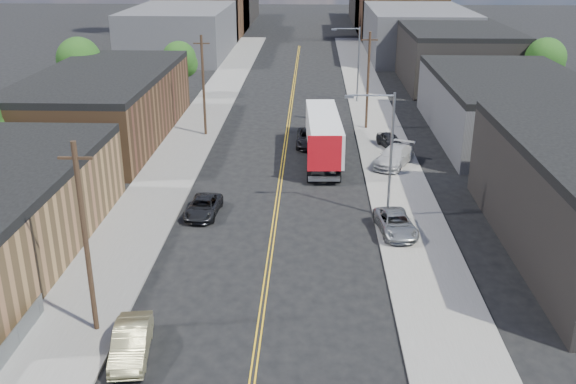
# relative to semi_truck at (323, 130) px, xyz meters

# --- Properties ---
(ground) EXTENTS (260.00, 260.00, 0.00)m
(ground) POSITION_rel_semi_truck_xyz_m (-3.57, 21.02, -2.37)
(ground) COLOR black
(ground) RESTS_ON ground
(centerline) EXTENTS (0.32, 120.00, 0.01)m
(centerline) POSITION_rel_semi_truck_xyz_m (-3.57, 6.02, -2.37)
(centerline) COLOR gold
(centerline) RESTS_ON ground
(sidewalk_left) EXTENTS (5.00, 140.00, 0.15)m
(sidewalk_left) POSITION_rel_semi_truck_xyz_m (-13.07, 6.02, -2.30)
(sidewalk_left) COLOR slate
(sidewalk_left) RESTS_ON ground
(sidewalk_right) EXTENTS (5.00, 140.00, 0.15)m
(sidewalk_right) POSITION_rel_semi_truck_xyz_m (5.93, 6.02, -2.30)
(sidewalk_right) COLOR slate
(sidewalk_right) RESTS_ON ground
(warehouse_brown) EXTENTS (12.00, 26.00, 6.60)m
(warehouse_brown) POSITION_rel_semi_truck_xyz_m (-21.57, 5.02, 0.93)
(warehouse_brown) COLOR #533821
(warehouse_brown) RESTS_ON ground
(industrial_right_b) EXTENTS (14.00, 24.00, 6.10)m
(industrial_right_b) POSITION_rel_semi_truck_xyz_m (18.43, 7.02, 0.68)
(industrial_right_b) COLOR #3D3D3F
(industrial_right_b) RESTS_ON ground
(industrial_right_c) EXTENTS (14.00, 22.00, 7.60)m
(industrial_right_c) POSITION_rel_semi_truck_xyz_m (18.43, 33.02, 1.43)
(industrial_right_c) COLOR black
(industrial_right_c) RESTS_ON ground
(skyline_left_a) EXTENTS (16.00, 30.00, 8.00)m
(skyline_left_a) POSITION_rel_semi_truck_xyz_m (-23.57, 56.02, 1.63)
(skyline_left_a) COLOR #3D3D3F
(skyline_left_a) RESTS_ON ground
(skyline_right_a) EXTENTS (16.00, 30.00, 8.00)m
(skyline_right_a) POSITION_rel_semi_truck_xyz_m (16.43, 56.02, 1.63)
(skyline_right_a) COLOR #3D3D3F
(skyline_right_a) RESTS_ON ground
(skyline_left_b) EXTENTS (16.00, 26.00, 10.00)m
(skyline_left_b) POSITION_rel_semi_truck_xyz_m (-23.57, 81.02, 2.63)
(skyline_left_b) COLOR #533821
(skyline_left_b) RESTS_ON ground
(skyline_right_b) EXTENTS (16.00, 26.00, 10.00)m
(skyline_right_b) POSITION_rel_semi_truck_xyz_m (16.43, 81.02, 2.63)
(skyline_right_b) COLOR #533821
(skyline_right_b) RESTS_ON ground
(skyline_left_c) EXTENTS (16.00, 40.00, 7.00)m
(skyline_left_c) POSITION_rel_semi_truck_xyz_m (-23.57, 101.02, 1.13)
(skyline_left_c) COLOR black
(skyline_left_c) RESTS_ON ground
(skyline_right_c) EXTENTS (16.00, 40.00, 7.00)m
(skyline_right_c) POSITION_rel_semi_truck_xyz_m (16.43, 101.02, 1.13)
(skyline_right_c) COLOR black
(skyline_right_c) RESTS_ON ground
(streetlight_near) EXTENTS (3.39, 0.25, 9.00)m
(streetlight_near) POSITION_rel_semi_truck_xyz_m (4.03, -13.98, 2.96)
(streetlight_near) COLOR gray
(streetlight_near) RESTS_ON ground
(streetlight_far) EXTENTS (3.39, 0.25, 9.00)m
(streetlight_far) POSITION_rel_semi_truck_xyz_m (4.03, 21.02, 2.96)
(streetlight_far) COLOR gray
(streetlight_far) RESTS_ON ground
(utility_pole_left_near) EXTENTS (1.60, 0.26, 10.00)m
(utility_pole_left_near) POSITION_rel_semi_truck_xyz_m (-11.77, -28.98, 2.77)
(utility_pole_left_near) COLOR black
(utility_pole_left_near) RESTS_ON ground
(utility_pole_left_far) EXTENTS (1.60, 0.26, 10.00)m
(utility_pole_left_far) POSITION_rel_semi_truck_xyz_m (-11.77, 6.02, 2.77)
(utility_pole_left_far) COLOR black
(utility_pole_left_far) RESTS_ON ground
(utility_pole_right) EXTENTS (1.60, 0.26, 10.00)m
(utility_pole_right) POSITION_rel_semi_truck_xyz_m (4.63, 9.02, 2.77)
(utility_pole_right) COLOR black
(utility_pole_right) RESTS_ON ground
(tree_left_mid) EXTENTS (5.10, 5.04, 8.37)m
(tree_left_mid) POSITION_rel_semi_truck_xyz_m (-27.51, 16.02, 3.11)
(tree_left_mid) COLOR black
(tree_left_mid) RESTS_ON ground
(tree_left_far) EXTENTS (4.35, 4.20, 6.97)m
(tree_left_far) POSITION_rel_semi_truck_xyz_m (-17.51, 23.02, 2.19)
(tree_left_far) COLOR black
(tree_left_far) RESTS_ON ground
(tree_right_far) EXTENTS (4.85, 4.76, 7.91)m
(tree_right_far) POSITION_rel_semi_truck_xyz_m (26.49, 21.02, 2.81)
(tree_right_far) COLOR black
(tree_right_far) RESTS_ON ground
(semi_truck) EXTENTS (3.25, 15.98, 4.16)m
(semi_truck) POSITION_rel_semi_truck_xyz_m (0.00, 0.00, 0.00)
(semi_truck) COLOR silver
(semi_truck) RESTS_ON ground
(car_left_b) EXTENTS (2.17, 4.74, 1.51)m
(car_left_b) POSITION_rel_semi_truck_xyz_m (-9.42, -30.98, -1.62)
(car_left_b) COLOR #807A53
(car_left_b) RESTS_ON ground
(car_left_c) EXTENTS (2.42, 4.74, 1.28)m
(car_left_c) POSITION_rel_semi_truck_xyz_m (-8.73, -14.15, -1.73)
(car_left_c) COLOR black
(car_left_c) RESTS_ON ground
(car_right_lot_a) EXTENTS (2.85, 5.11, 1.35)m
(car_right_lot_a) POSITION_rel_semi_truck_xyz_m (4.63, -16.95, -1.54)
(car_right_lot_a) COLOR gray
(car_right_lot_a) RESTS_ON sidewalk_right
(car_right_lot_b) EXTENTS (4.50, 6.03, 1.63)m
(car_right_lot_b) POSITION_rel_semi_truck_xyz_m (6.16, -2.98, -1.41)
(car_right_lot_b) COLOR #B5B5B5
(car_right_lot_b) RESTS_ON sidewalk_right
(car_right_lot_c) EXTENTS (2.71, 4.24, 1.34)m
(car_right_lot_c) POSITION_rel_semi_truck_xyz_m (6.39, 2.16, -1.55)
(car_right_lot_c) COLOR black
(car_right_lot_c) RESTS_ON sidewalk_right
(car_ahead_truck) EXTENTS (2.57, 5.48, 1.52)m
(car_ahead_truck) POSITION_rel_semi_truck_xyz_m (-1.23, 3.02, -1.61)
(car_ahead_truck) COLOR black
(car_ahead_truck) RESTS_ON ground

